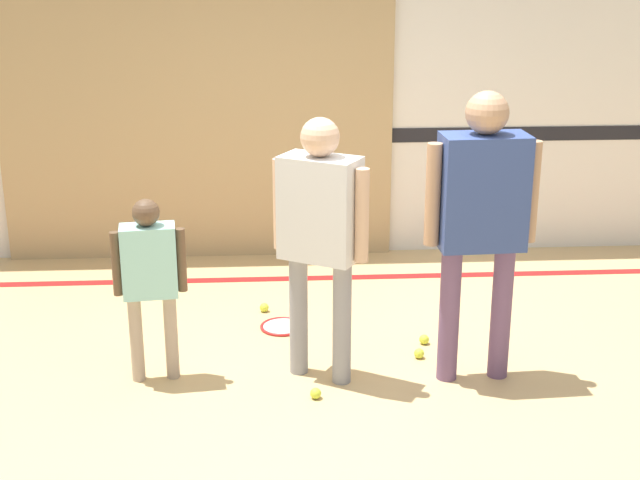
{
  "coord_description": "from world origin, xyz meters",
  "views": [
    {
      "loc": [
        -0.41,
        -4.94,
        2.55
      ],
      "look_at": [
        -0.11,
        0.04,
        0.89
      ],
      "focal_mm": 50.0,
      "sensor_mm": 36.0,
      "label": 1
    }
  ],
  "objects_px": {
    "person_instructor": "(320,222)",
    "person_student_left": "(150,270)",
    "person_student_right": "(482,207)",
    "tennis_ball_stray_left": "(424,339)",
    "racket_spare_on_floor": "(284,325)",
    "tennis_ball_by_spare_racket": "(264,307)",
    "tennis_ball_near_instructor": "(316,393)",
    "tennis_ball_stray_right": "(419,353)"
  },
  "relations": [
    {
      "from": "tennis_ball_near_instructor",
      "to": "tennis_ball_by_spare_racket",
      "type": "bearing_deg",
      "value": 102.83
    },
    {
      "from": "person_student_left",
      "to": "racket_spare_on_floor",
      "type": "distance_m",
      "value": 1.29
    },
    {
      "from": "person_instructor",
      "to": "tennis_ball_stray_right",
      "type": "height_order",
      "value": "person_instructor"
    },
    {
      "from": "person_student_right",
      "to": "tennis_ball_stray_left",
      "type": "relative_size",
      "value": 26.88
    },
    {
      "from": "tennis_ball_by_spare_racket",
      "to": "tennis_ball_near_instructor",
      "type": "bearing_deg",
      "value": -77.17
    },
    {
      "from": "person_instructor",
      "to": "tennis_ball_stray_left",
      "type": "bearing_deg",
      "value": 60.58
    },
    {
      "from": "person_student_right",
      "to": "tennis_ball_stray_left",
      "type": "height_order",
      "value": "person_student_right"
    },
    {
      "from": "racket_spare_on_floor",
      "to": "tennis_ball_stray_left",
      "type": "distance_m",
      "value": 1.0
    },
    {
      "from": "person_student_left",
      "to": "racket_spare_on_floor",
      "type": "xyz_separation_m",
      "value": [
        0.8,
        0.73,
        -0.7
      ]
    },
    {
      "from": "person_student_right",
      "to": "tennis_ball_stray_left",
      "type": "xyz_separation_m",
      "value": [
        -0.21,
        0.49,
        -1.06
      ]
    },
    {
      "from": "tennis_ball_near_instructor",
      "to": "tennis_ball_stray_right",
      "type": "height_order",
      "value": "same"
    },
    {
      "from": "person_instructor",
      "to": "person_student_left",
      "type": "bearing_deg",
      "value": -151.95
    },
    {
      "from": "person_student_right",
      "to": "tennis_ball_near_instructor",
      "type": "xyz_separation_m",
      "value": [
        -0.98,
        -0.22,
        -1.06
      ]
    },
    {
      "from": "tennis_ball_by_spare_racket",
      "to": "person_instructor",
      "type": "bearing_deg",
      "value": -71.73
    },
    {
      "from": "person_instructor",
      "to": "person_student_left",
      "type": "distance_m",
      "value": 1.05
    },
    {
      "from": "tennis_ball_near_instructor",
      "to": "person_student_right",
      "type": "bearing_deg",
      "value": 12.84
    },
    {
      "from": "person_student_right",
      "to": "tennis_ball_by_spare_racket",
      "type": "xyz_separation_m",
      "value": [
        -1.29,
        1.11,
        -1.06
      ]
    },
    {
      "from": "tennis_ball_by_spare_racket",
      "to": "racket_spare_on_floor",
      "type": "bearing_deg",
      "value": -64.18
    },
    {
      "from": "person_instructor",
      "to": "tennis_ball_by_spare_racket",
      "type": "height_order",
      "value": "person_instructor"
    },
    {
      "from": "person_instructor",
      "to": "tennis_ball_stray_left",
      "type": "distance_m",
      "value": 1.29
    },
    {
      "from": "tennis_ball_stray_left",
      "to": "tennis_ball_near_instructor",
      "type": "bearing_deg",
      "value": -137.17
    },
    {
      "from": "racket_spare_on_floor",
      "to": "tennis_ball_by_spare_racket",
      "type": "distance_m",
      "value": 0.31
    },
    {
      "from": "person_student_right",
      "to": "tennis_ball_near_instructor",
      "type": "height_order",
      "value": "person_student_right"
    },
    {
      "from": "racket_spare_on_floor",
      "to": "tennis_ball_stray_right",
      "type": "bearing_deg",
      "value": -94.44
    },
    {
      "from": "tennis_ball_stray_right",
      "to": "tennis_ball_by_spare_racket",
      "type": "bearing_deg",
      "value": 140.33
    },
    {
      "from": "tennis_ball_stray_right",
      "to": "tennis_ball_stray_left",
      "type": "bearing_deg",
      "value": 71.94
    },
    {
      "from": "tennis_ball_near_instructor",
      "to": "tennis_ball_stray_right",
      "type": "bearing_deg",
      "value": 35.56
    },
    {
      "from": "person_instructor",
      "to": "racket_spare_on_floor",
      "type": "bearing_deg",
      "value": 135.32
    },
    {
      "from": "racket_spare_on_floor",
      "to": "tennis_ball_stray_left",
      "type": "relative_size",
      "value": 8.31
    },
    {
      "from": "person_instructor",
      "to": "tennis_ball_stray_right",
      "type": "distance_m",
      "value": 1.19
    },
    {
      "from": "person_student_left",
      "to": "tennis_ball_near_instructor",
      "type": "distance_m",
      "value": 1.23
    },
    {
      "from": "person_instructor",
      "to": "tennis_ball_near_instructor",
      "type": "bearing_deg",
      "value": -68.53
    },
    {
      "from": "person_student_left",
      "to": "person_student_right",
      "type": "relative_size",
      "value": 0.65
    },
    {
      "from": "person_instructor",
      "to": "tennis_ball_stray_right",
      "type": "bearing_deg",
      "value": 48.24
    },
    {
      "from": "tennis_ball_stray_right",
      "to": "racket_spare_on_floor",
      "type": "bearing_deg",
      "value": 147.57
    },
    {
      "from": "person_student_right",
      "to": "racket_spare_on_floor",
      "type": "height_order",
      "value": "person_student_right"
    },
    {
      "from": "racket_spare_on_floor",
      "to": "tennis_ball_by_spare_racket",
      "type": "height_order",
      "value": "tennis_ball_by_spare_racket"
    },
    {
      "from": "person_student_left",
      "to": "person_instructor",
      "type": "bearing_deg",
      "value": -8.77
    },
    {
      "from": "racket_spare_on_floor",
      "to": "tennis_ball_stray_right",
      "type": "distance_m",
      "value": 1.03
    },
    {
      "from": "person_instructor",
      "to": "tennis_ball_near_instructor",
      "type": "relative_size",
      "value": 24.6
    },
    {
      "from": "person_student_right",
      "to": "tennis_ball_stray_right",
      "type": "xyz_separation_m",
      "value": [
        -0.28,
        0.28,
        -1.06
      ]
    },
    {
      "from": "tennis_ball_near_instructor",
      "to": "tennis_ball_stray_right",
      "type": "xyz_separation_m",
      "value": [
        0.7,
        0.5,
        0.0
      ]
    }
  ]
}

